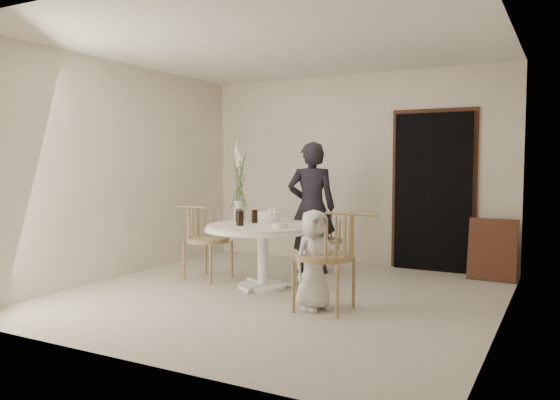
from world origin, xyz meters
The scene contains 18 objects.
ground centered at (0.00, 0.00, 0.00)m, with size 4.50×4.50×0.00m, color beige.
room_shell centered at (0.00, 0.00, 1.62)m, with size 4.50×4.50×4.50m.
doorway centered at (1.15, 2.19, 1.05)m, with size 1.00×0.10×2.10m, color black.
door_trim centered at (1.15, 2.23, 1.11)m, with size 1.12×0.03×2.22m, color #59311E.
table centered at (-0.35, 0.25, 0.62)m, with size 1.33×1.33×0.73m.
picture_frame centered at (1.95, 1.90, 0.38)m, with size 0.57×0.04×0.77m, color #59311E.
chair_far centered at (-0.10, 1.49, 0.51)m, with size 0.55×0.57×0.78m.
chair_right centered at (0.80, -0.30, 0.64)m, with size 0.60×0.56×0.98m.
chair_left centered at (-1.30, 0.33, 0.59)m, with size 0.57×0.53×0.91m.
girl centered at (-0.22, 1.30, 0.86)m, with size 0.63×0.41×1.71m, color black.
boy centered at (0.57, -0.33, 0.49)m, with size 0.48×0.31×0.99m, color silver.
birthday_cake centered at (-0.39, 0.47, 0.80)m, with size 0.28×0.28×0.18m.
cola_tumbler_a centered at (-0.54, 0.06, 0.82)m, with size 0.08×0.08×0.17m, color black.
cola_tumbler_b centered at (-0.57, 0.12, 0.80)m, with size 0.06×0.06×0.13m, color black.
cola_tumbler_c centered at (-0.72, 0.32, 0.81)m, with size 0.08×0.08×0.16m, color black.
cola_tumbler_d centered at (-0.54, 0.39, 0.81)m, with size 0.07×0.07×0.16m, color black.
plate_stack centered at (-0.05, 0.10, 0.75)m, with size 0.18×0.18×0.05m, color silver.
flower_vase centered at (-0.83, 0.51, 1.17)m, with size 0.13×0.13×0.99m.
Camera 1 is at (2.77, -5.17, 1.45)m, focal length 35.00 mm.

